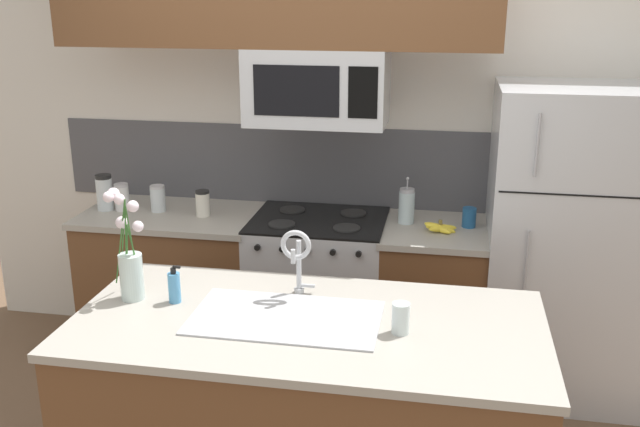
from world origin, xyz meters
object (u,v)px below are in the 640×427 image
object	(u,v)px
storage_jar_tall	(105,192)
stove_range	(319,293)
storage_jar_medium	(122,197)
storage_jar_squat	(203,203)
dish_soap_bottle	(174,287)
drinking_glass	(401,318)
refrigerator	(571,244)
banana_bunch	(440,228)
microwave	(318,86)
sink_faucet	(297,253)
storage_jar_short	(158,198)
french_press	(407,206)
flower_vase	(130,263)
coffee_tin	(469,217)

from	to	relation	value
storage_jar_tall	stove_range	bearing A→B (deg)	0.64
storage_jar_medium	storage_jar_squat	bearing A→B (deg)	-2.09
dish_soap_bottle	drinking_glass	distance (m)	0.96
refrigerator	banana_bunch	distance (m)	0.71
refrigerator	drinking_glass	size ratio (longest dim) A/B	13.86
microwave	sink_faucet	distance (m)	1.16
sink_faucet	drinking_glass	bearing A→B (deg)	-29.42
microwave	storage_jar_short	xyz separation A→B (m)	(-0.97, 0.04, -0.69)
storage_jar_squat	french_press	distance (m)	1.17
storage_jar_squat	flower_vase	bearing A→B (deg)	-85.81
stove_range	sink_faucet	distance (m)	1.22
storage_jar_squat	dish_soap_bottle	bearing A→B (deg)	-76.36
refrigerator	coffee_tin	xyz separation A→B (m)	(-0.55, 0.03, 0.11)
flower_vase	refrigerator	bearing A→B (deg)	31.13
storage_jar_short	sink_faucet	bearing A→B (deg)	-44.44
storage_jar_short	drinking_glass	world-z (taller)	storage_jar_short
coffee_tin	refrigerator	bearing A→B (deg)	-3.16
refrigerator	drinking_glass	distance (m)	1.55
storage_jar_tall	storage_jar_short	bearing A→B (deg)	5.53
coffee_tin	dish_soap_bottle	bearing A→B (deg)	-135.11
banana_bunch	sink_faucet	xyz separation A→B (m)	(-0.59, -0.97, 0.18)
storage_jar_medium	storage_jar_short	size ratio (longest dim) A/B	1.04
stove_range	storage_jar_short	world-z (taller)	storage_jar_short
stove_range	flower_vase	world-z (taller)	flower_vase
coffee_tin	sink_faucet	xyz separation A→B (m)	(-0.74, -1.08, 0.14)
drinking_glass	storage_jar_tall	bearing A→B (deg)	145.39
storage_jar_tall	drinking_glass	world-z (taller)	storage_jar_tall
french_press	dish_soap_bottle	size ratio (longest dim) A/B	1.62
storage_jar_short	french_press	distance (m)	1.46
banana_bunch	drinking_glass	size ratio (longest dim) A/B	1.52
french_press	stove_range	bearing A→B (deg)	-173.04
stove_range	banana_bunch	distance (m)	0.83
coffee_tin	drinking_glass	bearing A→B (deg)	-101.72
refrigerator	banana_bunch	world-z (taller)	refrigerator
dish_soap_bottle	banana_bunch	bearing A→B (deg)	45.98
storage_jar_medium	flower_vase	world-z (taller)	flower_vase
refrigerator	french_press	size ratio (longest dim) A/B	6.40
storage_jar_short	sink_faucet	distance (m)	1.50
french_press	flower_vase	size ratio (longest dim) A/B	0.57
banana_bunch	microwave	bearing A→B (deg)	176.61
storage_jar_tall	banana_bunch	world-z (taller)	storage_jar_tall
storage_jar_short	dish_soap_bottle	bearing A→B (deg)	-64.43
coffee_tin	sink_faucet	distance (m)	1.32
storage_jar_short	flower_vase	size ratio (longest dim) A/B	0.33
flower_vase	storage_jar_short	bearing A→B (deg)	107.56
drinking_glass	dish_soap_bottle	bearing A→B (deg)	173.39
sink_faucet	drinking_glass	world-z (taller)	sink_faucet
dish_soap_bottle	refrigerator	bearing A→B (deg)	34.00
stove_range	refrigerator	distance (m)	1.44
microwave	coffee_tin	world-z (taller)	microwave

